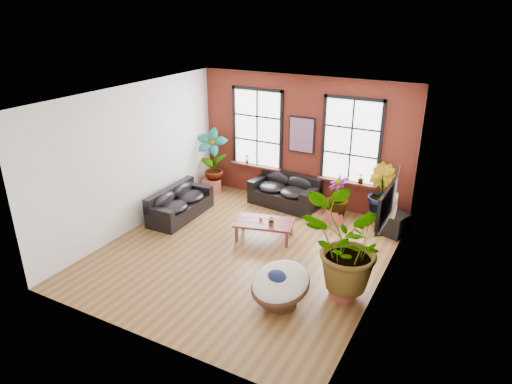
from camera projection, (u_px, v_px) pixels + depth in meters
room at (246, 178)px, 9.72m from camera, size 6.04×6.54×3.54m
sofa_back at (285, 192)px, 12.56m from camera, size 1.97×1.14×0.86m
sofa_left at (179, 204)px, 11.88m from camera, size 0.87×1.97×0.77m
coffee_table at (264, 223)px, 10.75m from camera, size 1.50×1.09×0.52m
papasan_chair at (280, 285)px, 8.34m from camera, size 1.44×1.44×0.83m
poster at (302, 135)px, 12.12m from camera, size 0.74×0.06×0.98m
tv_wall_unit at (388, 205)px, 8.89m from camera, size 0.13×1.86×1.20m
media_box at (393, 223)px, 11.00m from camera, size 0.81×0.74×0.54m
pot_back_left at (212, 185)px, 13.50m from camera, size 0.71×0.71×0.41m
pot_back_right at (378, 218)px, 11.53m from camera, size 0.58×0.58×0.35m
pot_right_wall at (343, 287)px, 8.67m from camera, size 0.65×0.65×0.39m
pot_mid at (335, 215)px, 11.68m from camera, size 0.59×0.59×0.33m
floor_plant_back_left at (212, 159)px, 13.19m from camera, size 1.06×0.87×1.75m
floor_plant_back_right at (380, 192)px, 11.29m from camera, size 0.98×1.00×1.41m
floor_plant_right_wall at (345, 248)px, 8.33m from camera, size 2.10×2.02×1.79m
floor_plant_mid at (337, 196)px, 11.50m from camera, size 0.85×0.85×1.08m
table_plant at (272, 221)px, 10.49m from camera, size 0.29×0.27×0.26m
sill_plant_left at (247, 159)px, 13.14m from camera, size 0.17×0.17×0.27m
sill_plant_right at (361, 178)px, 11.69m from camera, size 0.19×0.19×0.27m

